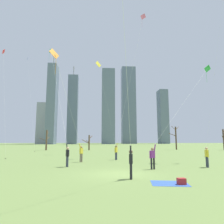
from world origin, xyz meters
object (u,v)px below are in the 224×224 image
kite_flyer_foreground_right_teal (63,129)px  kite_flyer_foreground_left_green (161,143)px  distant_kite_drifting_left_red (4,60)px  bare_tree_rightmost (89,142)px  bare_tree_far_right_edge (46,140)px  bare_tree_center (224,139)px  picnic_spot (176,182)px  kite_flyer_midfield_left_pink (121,129)px  kite_flyer_far_back_white (128,105)px  kite_flyer_midfield_right_orange (79,143)px  distant_kite_high_overhead_yellow (100,70)px  bare_tree_right_of_center (176,137)px  distant_kite_low_near_trees_blue (29,70)px  bystander_strolling_midfield (207,156)px

kite_flyer_foreground_right_teal → kite_flyer_foreground_left_green: bearing=-23.3°
kite_flyer_foreground_right_teal → distant_kite_drifting_left_red: kite_flyer_foreground_right_teal is taller
bare_tree_rightmost → bare_tree_far_right_edge: size_ratio=0.75×
bare_tree_rightmost → bare_tree_center: 32.29m
distant_kite_drifting_left_red → picnic_spot: (18.15, -20.16, -14.14)m
bare_tree_rightmost → bare_tree_far_right_edge: 9.90m
kite_flyer_midfield_left_pink → bare_tree_far_right_edge: bearing=120.4°
kite_flyer_far_back_white → kite_flyer_foreground_left_green: bearing=59.3°
bare_tree_rightmost → bare_tree_center: bearing=-2.5°
kite_flyer_midfield_right_orange → distant_kite_high_overhead_yellow: 19.64m
kite_flyer_far_back_white → picnic_spot: kite_flyer_far_back_white is taller
distant_kite_high_overhead_yellow → bare_tree_center: (30.00, 11.69, -12.08)m
distant_kite_drifting_left_red → bare_tree_rightmost: distant_kite_drifting_left_red is taller
picnic_spot → bare_tree_center: bearing=54.2°
kite_flyer_foreground_left_green → kite_flyer_midfield_left_pink: 8.38m
kite_flyer_midfield_left_pink → bare_tree_center: size_ratio=4.35×
kite_flyer_midfield_right_orange → bare_tree_right_of_center: kite_flyer_midfield_right_orange is taller
kite_flyer_midfield_left_pink → bare_tree_rightmost: 24.82m
kite_flyer_foreground_left_green → bare_tree_center: (25.25, 30.80, 0.76)m
distant_kite_high_overhead_yellow → bare_tree_rightmost: (-2.24, 13.12, -12.93)m
kite_flyer_foreground_left_green → kite_flyer_foreground_right_teal: bearing=156.7°
distant_kite_low_near_trees_blue → kite_flyer_foreground_right_teal: bearing=-64.4°
distant_kite_high_overhead_yellow → distant_kite_drifting_left_red: bearing=-161.8°
kite_flyer_far_back_white → bystander_strolling_midfield: 10.14m
distant_kite_low_near_trees_blue → bystander_strolling_midfield: bearing=-50.1°
kite_flyer_foreground_left_green → kite_flyer_midfield_right_orange: bearing=147.3°
bystander_strolling_midfield → kite_flyer_midfield_left_pink: bearing=128.9°
kite_flyer_foreground_right_teal → bare_tree_right_of_center: bearing=52.6°
kite_flyer_midfield_right_orange → bystander_strolling_midfield: (10.77, -4.19, -1.01)m
bystander_strolling_midfield → bare_tree_far_right_edge: (-20.73, 32.51, 1.53)m
bare_tree_center → picnic_spot: bearing=-125.8°
distant_kite_drifting_left_red → distant_kite_low_near_trees_blue: distant_kite_low_near_trees_blue is taller
bystander_strolling_midfield → bare_tree_rightmost: size_ratio=0.46×
bare_tree_right_of_center → bare_tree_rightmost: size_ratio=1.70×
kite_flyer_midfield_left_pink → distant_kite_low_near_trees_blue: size_ratio=0.99×
kite_flyer_far_back_white → distant_kite_drifting_left_red: size_ratio=1.01×
kite_flyer_far_back_white → bare_tree_right_of_center: 43.20m
kite_flyer_far_back_white → distant_kite_drifting_left_red: (-15.75, 20.30, 10.30)m
kite_flyer_midfield_right_orange → bare_tree_far_right_edge: (-9.96, 28.31, 0.53)m
kite_flyer_midfield_right_orange → bare_tree_center: 41.59m
kite_flyer_foreground_left_green → kite_flyer_midfield_left_pink: (-2.32, 7.91, 1.54)m
kite_flyer_foreground_left_green → distant_kite_drifting_left_red: size_ratio=0.65×
bystander_strolling_midfield → distant_kite_drifting_left_red: 30.21m
kite_flyer_midfield_left_pink → distant_kite_drifting_left_red: 21.10m
kite_flyer_midfield_left_pink → bare_tree_rightmost: kite_flyer_midfield_left_pink is taller
kite_flyer_midfield_right_orange → picnic_spot: (5.76, -10.27, -1.82)m
bare_tree_far_right_edge → distant_kite_drifting_left_red: bearing=-97.5°
kite_flyer_far_back_white → distant_kite_high_overhead_yellow: size_ratio=1.01×
picnic_spot → bare_tree_far_right_edge: 41.73m
distant_kite_low_near_trees_blue → bare_tree_center: bearing=1.1°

